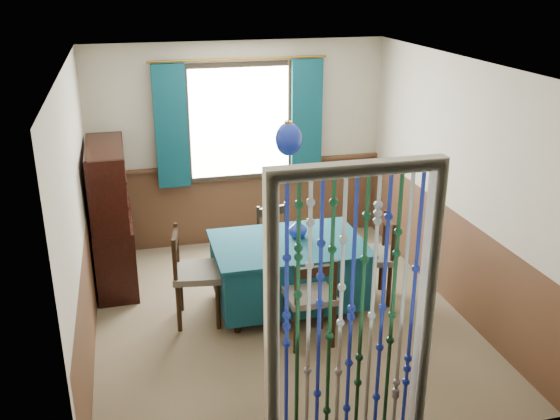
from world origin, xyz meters
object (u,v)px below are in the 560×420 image
object	(u,v)px
dining_table	(288,269)
chair_right	(372,256)
chair_near	(310,297)
sideboard	(113,235)
pendant_lamp	(288,139)
chair_far	(277,241)
bowl_shelf	(114,196)
chair_left	(194,273)
vase_sideboard	(116,201)
vase_table	(298,229)

from	to	relation	value
dining_table	chair_right	xyz separation A→B (m)	(0.89, -0.06, 0.07)
chair_near	sideboard	xyz separation A→B (m)	(-1.74, 1.71, 0.08)
chair_right	pendant_lamp	size ratio (longest dim) A/B	1.05
chair_far	bowl_shelf	size ratio (longest dim) A/B	3.76
chair_far	chair_right	size ratio (longest dim) A/B	0.91
chair_right	chair_left	bearing A→B (deg)	99.29
chair_near	bowl_shelf	world-z (taller)	bowl_shelf
chair_right	bowl_shelf	bearing A→B (deg)	82.31
chair_right	sideboard	xyz separation A→B (m)	(-2.60, 1.07, 0.06)
dining_table	chair_near	bearing A→B (deg)	-87.35
pendant_lamp	vase_sideboard	world-z (taller)	pendant_lamp
chair_left	chair_near	bearing A→B (deg)	63.85
dining_table	vase_sideboard	xyz separation A→B (m)	(-1.65, 1.20, 0.46)
vase_table	bowl_shelf	bearing A→B (deg)	159.65
chair_far	vase_table	world-z (taller)	vase_table
chair_near	chair_right	distance (m)	1.07
chair_near	vase_table	xyz separation A→B (m)	(0.10, 0.79, 0.34)
dining_table	vase_table	xyz separation A→B (m)	(0.13, 0.10, 0.39)
chair_far	chair_left	distance (m)	1.21
dining_table	chair_left	size ratio (longest dim) A/B	1.57
chair_far	bowl_shelf	world-z (taller)	bowl_shelf
bowl_shelf	chair_far	bearing A→B (deg)	-3.73
pendant_lamp	bowl_shelf	xyz separation A→B (m)	(-1.65, 0.76, -0.68)
chair_far	sideboard	distance (m)	1.80
chair_near	chair_far	size ratio (longest dim) A/B	1.05
chair_far	bowl_shelf	xyz separation A→B (m)	(-1.70, 0.11, 0.65)
chair_near	chair_left	xyz separation A→B (m)	(-0.98, 0.67, 0.04)
chair_left	pendant_lamp	bearing A→B (deg)	100.04
bowl_shelf	vase_sideboard	bearing A→B (deg)	90.00
chair_left	chair_right	size ratio (longest dim) A/B	1.04
dining_table	chair_left	xyz separation A→B (m)	(-0.95, -0.03, 0.09)
chair_right	vase_sideboard	world-z (taller)	vase_sideboard
chair_near	chair_left	bearing A→B (deg)	144.44
dining_table	sideboard	distance (m)	1.99
pendant_lamp	bowl_shelf	distance (m)	1.94
chair_far	chair_right	bearing A→B (deg)	128.67
sideboard	vase_table	xyz separation A→B (m)	(1.84, -0.91, 0.26)
chair_right	vase_sideboard	size ratio (longest dim) A/B	4.72
chair_right	vase_sideboard	bearing A→B (deg)	73.79
dining_table	chair_near	xyz separation A→B (m)	(0.03, -0.70, 0.05)
pendant_lamp	vase_sideboard	xyz separation A→B (m)	(-1.65, 1.20, -0.90)
vase_sideboard	dining_table	bearing A→B (deg)	-35.99
chair_far	dining_table	bearing A→B (deg)	74.08
chair_near	vase_sideboard	world-z (taller)	vase_sideboard
vase_table	chair_far	bearing A→B (deg)	97.76
dining_table	vase_sideboard	distance (m)	2.09
chair_near	sideboard	size ratio (longest dim) A/B	0.56
dining_table	vase_table	size ratio (longest dim) A/B	8.27
dining_table	pendant_lamp	bearing A→B (deg)	-89.61
vase_table	bowl_shelf	world-z (taller)	bowl_shelf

